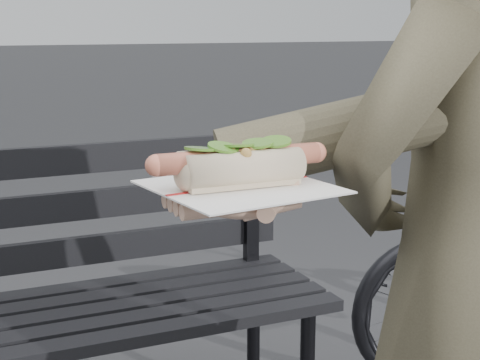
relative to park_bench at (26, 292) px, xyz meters
name	(u,v)px	position (x,y,z in m)	size (l,w,h in m)	color
park_bench	(26,292)	(0.00, 0.00, 0.00)	(1.50, 0.44, 0.88)	black
person	(471,291)	(0.54, -1.00, 0.27)	(0.58, 0.38, 1.58)	#453F2E
held_hotdog	(362,134)	(0.32, -1.02, 0.52)	(0.64, 0.30, 0.20)	#453F2E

